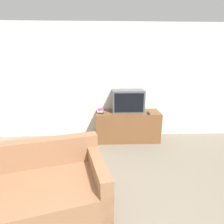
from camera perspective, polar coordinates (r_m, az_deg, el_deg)
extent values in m
cube|color=silver|center=(4.13, 1.41, 9.47)|extent=(9.00, 0.06, 2.60)
cube|color=brown|center=(4.09, 5.11, -4.56)|extent=(1.45, 0.52, 0.68)
cube|color=#4C4C51|center=(3.98, 5.22, 3.68)|extent=(0.71, 0.39, 0.49)
cube|color=black|center=(3.78, 5.60, 3.02)|extent=(0.63, 0.01, 0.41)
cube|color=#8C6042|center=(2.49, -29.27, -24.98)|extent=(2.24, 1.42, 0.45)
cube|color=#8C6042|center=(2.58, -28.81, -12.46)|extent=(2.05, 0.68, 0.37)
cube|color=#8C6042|center=(2.38, -4.60, -21.60)|extent=(0.37, 0.93, 0.65)
cube|color=black|center=(3.88, -3.76, -0.16)|extent=(0.13, 0.15, 0.03)
cube|color=silver|center=(3.88, -3.80, 0.21)|extent=(0.13, 0.16, 0.02)
cube|color=silver|center=(3.88, -3.77, 0.55)|extent=(0.14, 0.19, 0.03)
cube|color=#7A3884|center=(3.88, -3.66, 0.87)|extent=(0.14, 0.18, 0.02)
cube|color=black|center=(3.91, 11.81, -0.36)|extent=(0.06, 0.18, 0.02)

